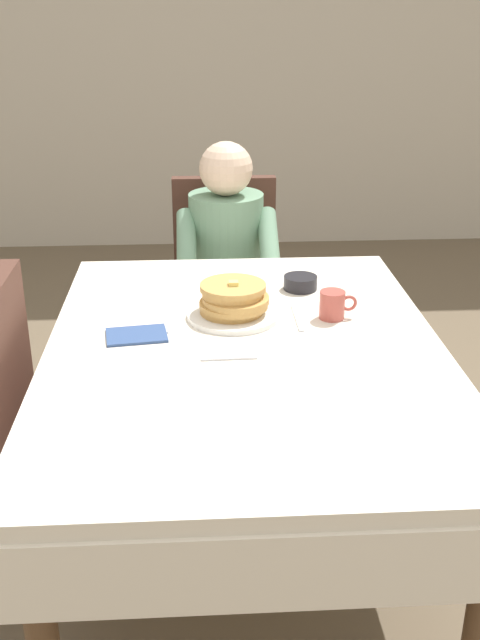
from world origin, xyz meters
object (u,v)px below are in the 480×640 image
at_px(diner_person, 227,255).
at_px(spoon_near_edge, 229,358).
at_px(chair_diner, 225,274).
at_px(plate_breakfast, 234,315).
at_px(dining_table_main, 245,374).
at_px(cup_coffee, 333,305).
at_px(fork_left_of_plate, 170,321).
at_px(breakfast_stack, 233,299).
at_px(knife_right_of_plate, 297,318).
at_px(bowl_butter, 300,283).

bearing_deg(diner_person, spoon_near_edge, 87.87).
bearing_deg(spoon_near_edge, chair_diner, 86.52).
bearing_deg(plate_breakfast, chair_diner, 89.16).
height_order(dining_table_main, cup_coffee, cup_coffee).
relative_size(dining_table_main, fork_left_of_plate, 8.47).
height_order(dining_table_main, breakfast_stack, breakfast_stack).
xyz_separation_m(breakfast_stack, knife_right_of_plate, (0.19, -0.02, -0.06)).
relative_size(diner_person, spoon_near_edge, 7.47).
xyz_separation_m(bowl_butter, knife_right_of_plate, (-0.04, -0.25, -0.02)).
xyz_separation_m(chair_diner, bowl_butter, (0.22, -0.75, 0.23)).
bearing_deg(plate_breakfast, breakfast_stack, 114.02).
bearing_deg(diner_person, dining_table_main, 90.46).
distance_m(diner_person, cup_coffee, 0.89).
xyz_separation_m(diner_person, spoon_near_edge, (-0.04, -1.10, 0.07)).
bearing_deg(cup_coffee, dining_table_main, -147.37).
relative_size(diner_person, cup_coffee, 9.91).
distance_m(dining_table_main, plate_breakfast, 0.22).
bearing_deg(breakfast_stack, chair_diner, 89.13).
relative_size(bowl_butter, spoon_near_edge, 0.73).
bearing_deg(knife_right_of_plate, fork_left_of_plate, 90.09).
height_order(breakfast_stack, knife_right_of_plate, breakfast_stack).
xyz_separation_m(chair_diner, fork_left_of_plate, (-0.20, -0.99, 0.21)).
relative_size(dining_table_main, chair_diner, 1.64).
bearing_deg(knife_right_of_plate, diner_person, 11.97).
height_order(chair_diner, fork_left_of_plate, chair_diner).
height_order(chair_diner, diner_person, diner_person).
distance_m(diner_person, bowl_butter, 0.64).
distance_m(cup_coffee, knife_right_of_plate, 0.11).
relative_size(dining_table_main, plate_breakfast, 5.44).
height_order(bowl_butter, fork_left_of_plate, bowl_butter).
relative_size(cup_coffee, fork_left_of_plate, 0.63).
xyz_separation_m(diner_person, plate_breakfast, (-0.01, -0.82, 0.08)).
bearing_deg(bowl_butter, chair_diner, 106.27).
bearing_deg(diner_person, bowl_butter, 110.25).
bearing_deg(knife_right_of_plate, cup_coffee, -91.52).
bearing_deg(chair_diner, cup_coffee, 105.80).
height_order(diner_person, fork_left_of_plate, diner_person).
bearing_deg(cup_coffee, diner_person, 108.55).
height_order(diner_person, knife_right_of_plate, diner_person).
xyz_separation_m(dining_table_main, spoon_near_edge, (-0.05, -0.09, 0.09)).
bearing_deg(bowl_butter, spoon_near_edge, -116.90).
distance_m(plate_breakfast, bowl_butter, 0.32).
bearing_deg(fork_left_of_plate, breakfast_stack, -77.93).
height_order(breakfast_stack, fork_left_of_plate, breakfast_stack).
bearing_deg(fork_left_of_plate, chair_diner, -5.97).
xyz_separation_m(breakfast_stack, cup_coffee, (0.30, -0.02, -0.02)).
bearing_deg(chair_diner, breakfast_stack, 89.13).
relative_size(breakfast_stack, spoon_near_edge, 1.41).
relative_size(plate_breakfast, spoon_near_edge, 1.87).
distance_m(plate_breakfast, fork_left_of_plate, 0.19).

